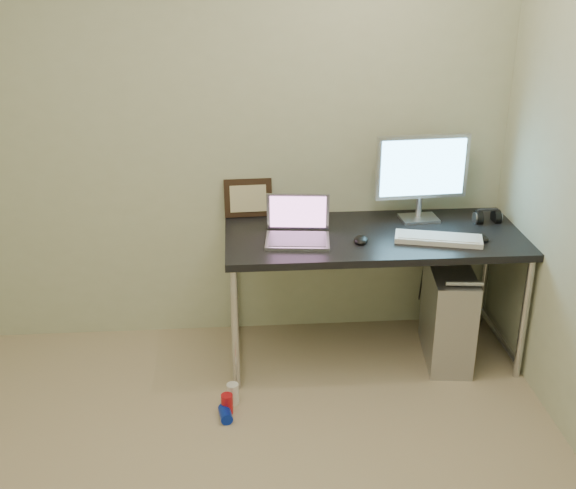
# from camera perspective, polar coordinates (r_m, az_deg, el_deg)

# --- Properties ---
(wall_back) EXTENTS (3.50, 0.02, 2.50)m
(wall_back) POSITION_cam_1_polar(r_m,az_deg,el_deg) (4.09, -6.93, 8.86)
(wall_back) COLOR beige
(wall_back) RESTS_ON ground
(desk) EXTENTS (1.63, 0.71, 0.75)m
(desk) POSITION_cam_1_polar(r_m,az_deg,el_deg) (4.01, 6.76, -0.16)
(desk) COLOR black
(desk) RESTS_ON ground
(tower_computer) EXTENTS (0.29, 0.55, 0.59)m
(tower_computer) POSITION_cam_1_polar(r_m,az_deg,el_deg) (4.21, 12.51, -5.34)
(tower_computer) COLOR #AAAAAF
(tower_computer) RESTS_ON ground
(cable_a) EXTENTS (0.01, 0.16, 0.69)m
(cable_a) POSITION_cam_1_polar(r_m,az_deg,el_deg) (4.48, 10.69, -1.68)
(cable_a) COLOR black
(cable_a) RESTS_ON ground
(cable_b) EXTENTS (0.02, 0.11, 0.71)m
(cable_b) POSITION_cam_1_polar(r_m,az_deg,el_deg) (4.49, 11.85, -1.98)
(cable_b) COLOR black
(cable_b) RESTS_ON ground
(can_red) EXTENTS (0.07, 0.07, 0.11)m
(can_red) POSITION_cam_1_polar(r_m,az_deg,el_deg) (3.78, -4.84, -12.44)
(can_red) COLOR red
(can_red) RESTS_ON ground
(can_white) EXTENTS (0.08, 0.08, 0.11)m
(can_white) POSITION_cam_1_polar(r_m,az_deg,el_deg) (3.84, -4.38, -11.67)
(can_white) COLOR white
(can_white) RESTS_ON ground
(can_blue) EXTENTS (0.08, 0.12, 0.06)m
(can_blue) POSITION_cam_1_polar(r_m,az_deg,el_deg) (3.75, -4.97, -13.20)
(can_blue) COLOR #0A24B2
(can_blue) RESTS_ON ground
(laptop) EXTENTS (0.36, 0.31, 0.23)m
(laptop) POSITION_cam_1_polar(r_m,az_deg,el_deg) (3.86, 0.77, 1.20)
(laptop) COLOR #B6B7BE
(laptop) RESTS_ON desk
(monitor) EXTENTS (0.53, 0.17, 0.50)m
(monitor) POSITION_cam_1_polar(r_m,az_deg,el_deg) (4.13, 10.55, 5.74)
(monitor) COLOR #B6B7BE
(monitor) RESTS_ON desk
(keyboard) EXTENTS (0.48, 0.26, 0.03)m
(keyboard) POSITION_cam_1_polar(r_m,az_deg,el_deg) (3.93, 11.80, 0.44)
(keyboard) COLOR white
(keyboard) RESTS_ON desk
(mouse_right) EXTENTS (0.08, 0.11, 0.04)m
(mouse_right) POSITION_cam_1_polar(r_m,az_deg,el_deg) (4.01, 15.08, 0.62)
(mouse_right) COLOR black
(mouse_right) RESTS_ON desk
(mouse_left) EXTENTS (0.10, 0.13, 0.04)m
(mouse_left) POSITION_cam_1_polar(r_m,az_deg,el_deg) (3.86, 5.79, 0.48)
(mouse_left) COLOR black
(mouse_left) RESTS_ON desk
(headphones) EXTENTS (0.15, 0.09, 0.10)m
(headphones) POSITION_cam_1_polar(r_m,az_deg,el_deg) (4.26, 15.46, 2.08)
(headphones) COLOR black
(headphones) RESTS_ON desk
(picture_frame) EXTENTS (0.28, 0.09, 0.22)m
(picture_frame) POSITION_cam_1_polar(r_m,az_deg,el_deg) (4.18, -3.17, 3.71)
(picture_frame) COLOR black
(picture_frame) RESTS_ON desk
(webcam) EXTENTS (0.04, 0.04, 0.11)m
(webcam) POSITION_cam_1_polar(r_m,az_deg,el_deg) (4.12, 0.61, 3.00)
(webcam) COLOR silver
(webcam) RESTS_ON desk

